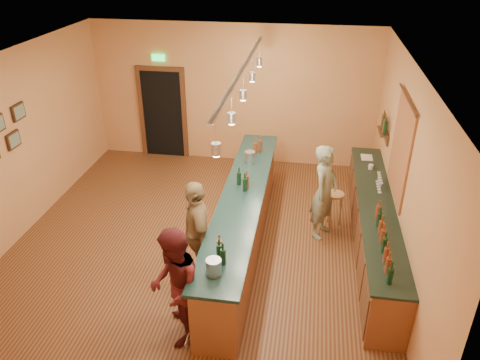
% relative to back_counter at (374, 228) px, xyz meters
% --- Properties ---
extents(floor, '(7.00, 7.00, 0.00)m').
position_rel_back_counter_xyz_m(floor, '(-2.97, -0.18, -0.49)').
color(floor, '#512417').
rests_on(floor, ground).
extents(ceiling, '(6.50, 7.00, 0.02)m').
position_rel_back_counter_xyz_m(ceiling, '(-2.97, -0.18, 2.71)').
color(ceiling, silver).
rests_on(ceiling, wall_back).
extents(wall_back, '(6.50, 0.02, 3.20)m').
position_rel_back_counter_xyz_m(wall_back, '(-2.97, 3.32, 1.11)').
color(wall_back, '#C9834B').
rests_on(wall_back, floor).
extents(wall_front, '(6.50, 0.02, 3.20)m').
position_rel_back_counter_xyz_m(wall_front, '(-2.97, -3.68, 1.11)').
color(wall_front, '#C9834B').
rests_on(wall_front, floor).
extents(wall_left, '(0.02, 7.00, 3.20)m').
position_rel_back_counter_xyz_m(wall_left, '(-6.22, -0.18, 1.11)').
color(wall_left, '#C9834B').
rests_on(wall_left, floor).
extents(wall_right, '(0.02, 7.00, 3.20)m').
position_rel_back_counter_xyz_m(wall_right, '(0.28, -0.18, 1.11)').
color(wall_right, '#C9834B').
rests_on(wall_right, floor).
extents(doorway, '(1.15, 0.09, 2.48)m').
position_rel_back_counter_xyz_m(doorway, '(-4.67, 3.30, 0.64)').
color(doorway, black).
rests_on(doorway, wall_back).
extents(tapestry, '(0.03, 1.40, 1.60)m').
position_rel_back_counter_xyz_m(tapestry, '(0.26, 0.22, 1.36)').
color(tapestry, maroon).
rests_on(tapestry, wall_right).
extents(bottle_shelf, '(0.17, 0.55, 0.54)m').
position_rel_back_counter_xyz_m(bottle_shelf, '(0.20, 1.72, 1.18)').
color(bottle_shelf, '#472915').
rests_on(bottle_shelf, wall_right).
extents(back_counter, '(0.60, 4.55, 1.27)m').
position_rel_back_counter_xyz_m(back_counter, '(0.00, 0.00, 0.00)').
color(back_counter, brown).
rests_on(back_counter, floor).
extents(tasting_bar, '(0.74, 5.10, 1.38)m').
position_rel_back_counter_xyz_m(tasting_bar, '(-2.21, -0.18, 0.12)').
color(tasting_bar, brown).
rests_on(tasting_bar, floor).
extents(pendant_track, '(0.11, 4.60, 0.50)m').
position_rel_back_counter_xyz_m(pendant_track, '(-2.21, -0.18, 2.50)').
color(pendant_track, silver).
rests_on(pendant_track, ceiling).
extents(bartender, '(0.62, 0.75, 1.75)m').
position_rel_back_counter_xyz_m(bartender, '(-0.85, 0.41, 0.39)').
color(bartender, gray).
rests_on(bartender, floor).
extents(customer_a, '(0.84, 0.97, 1.69)m').
position_rel_back_counter_xyz_m(customer_a, '(-2.76, -2.38, 0.36)').
color(customer_a, '#59191E').
rests_on(customer_a, floor).
extents(customer_b, '(0.82, 1.11, 1.76)m').
position_rel_back_counter_xyz_m(customer_b, '(-2.76, -1.18, 0.39)').
color(customer_b, '#997A51').
rests_on(customer_b, floor).
extents(bar_stool, '(0.33, 0.33, 0.68)m').
position_rel_back_counter_xyz_m(bar_stool, '(-0.64, 0.72, 0.05)').
color(bar_stool, '#AE764E').
rests_on(bar_stool, floor).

